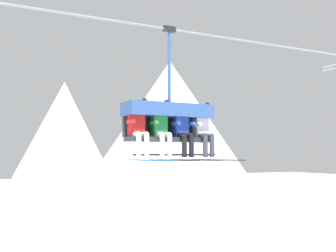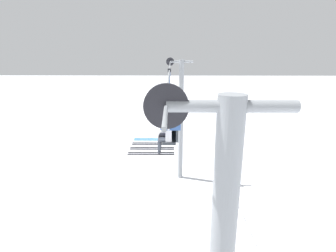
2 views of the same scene
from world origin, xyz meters
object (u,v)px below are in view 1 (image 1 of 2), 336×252
object	(u,v)px
skier_green	(161,128)
skier_blue	(183,130)
chairlift_chair	(168,116)
skier_red	(139,128)
skier_white	(203,130)

from	to	relation	value
skier_green	skier_blue	xyz separation A→B (m)	(0.53, -0.01, -0.02)
chairlift_chair	skier_red	size ratio (longest dim) A/B	1.70
skier_red	skier_blue	bearing A→B (deg)	-0.37
skier_red	skier_green	xyz separation A→B (m)	(0.53, 0.00, 0.00)
skier_red	skier_white	bearing A→B (deg)	0.00
chairlift_chair	skier_blue	bearing A→B (deg)	-39.70
skier_white	skier_red	bearing A→B (deg)	180.00
chairlift_chair	skier_green	world-z (taller)	chairlift_chair
chairlift_chair	skier_red	xyz separation A→B (m)	(-0.79, -0.21, -0.29)
skier_red	skier_white	distance (m)	1.60
chairlift_chair	skier_green	xyz separation A→B (m)	(-0.26, -0.21, -0.29)
skier_red	skier_green	bearing A→B (deg)	0.00
chairlift_chair	skier_white	world-z (taller)	chairlift_chair
skier_blue	skier_white	xyz separation A→B (m)	(0.54, 0.01, 0.02)
chairlift_chair	skier_green	distance (m)	0.44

